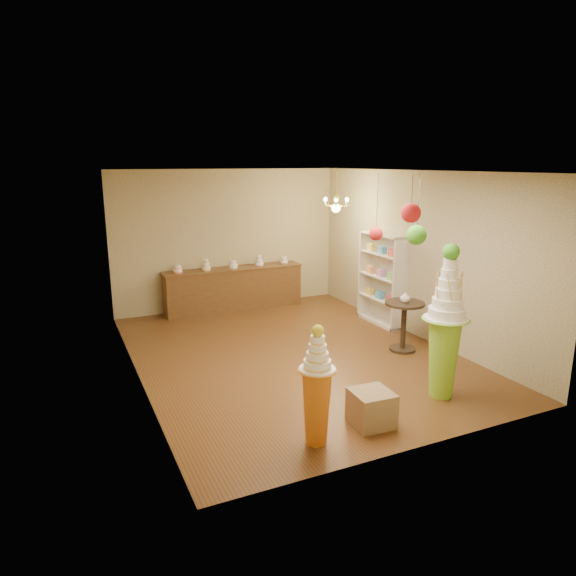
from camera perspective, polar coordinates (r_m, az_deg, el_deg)
name	(u,v)px	position (r m, az deg, el deg)	size (l,w,h in m)	color
floor	(292,353)	(8.72, 0.43, -7.29)	(6.50, 6.50, 0.00)	#533116
ceiling	(292,171)	(8.13, 0.47, 12.84)	(6.50, 6.50, 0.00)	silver
wall_back	(228,239)	(11.28, -6.63, 5.38)	(5.00, 0.04, 3.00)	tan
wall_front	(423,322)	(5.62, 14.75, -3.62)	(5.00, 0.04, 3.00)	tan
wall_left	(133,281)	(7.60, -16.87, 0.76)	(0.04, 6.50, 3.00)	tan
wall_right	(417,255)	(9.61, 14.09, 3.59)	(0.04, 6.50, 3.00)	tan
pedestal_green	(444,338)	(7.23, 16.99, -5.33)	(0.60, 0.60, 2.12)	#86C62B
pedestal_orange	(317,396)	(5.91, 3.22, -11.94)	(0.53, 0.53, 1.42)	#CB6A17
burlap_riser	(371,408)	(6.51, 9.25, -13.03)	(0.48, 0.48, 0.43)	olive
sideboard	(234,288)	(11.21, -6.04, 0.02)	(3.04, 0.54, 1.16)	brown
shelving_unit	(382,279)	(10.26, 10.41, 1.00)	(0.33, 1.20, 1.80)	beige
round_table	(404,319)	(8.90, 12.75, -3.42)	(0.84, 0.84, 0.85)	black
vase	(405,297)	(8.80, 12.89, -0.99)	(0.17, 0.17, 0.18)	beige
pom_red_left	(411,213)	(6.11, 13.50, 8.11)	(0.23, 0.23, 0.54)	#413D2F
pom_green_mid	(417,235)	(6.57, 14.09, 5.74)	(0.25, 0.25, 0.86)	#413D2F
pom_red_right	(376,234)	(6.63, 9.75, 5.99)	(0.17, 0.17, 0.83)	#413D2F
chandelier	(336,205)	(10.33, 5.36, 9.12)	(0.58, 0.58, 0.85)	gold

